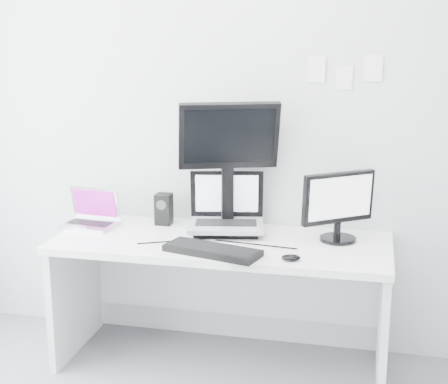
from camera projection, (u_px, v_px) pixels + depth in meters
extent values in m
plane|color=silver|center=(235.00, 117.00, 3.74)|extent=(3.60, 0.00, 3.60)
cube|color=white|center=(221.00, 303.00, 3.63)|extent=(1.80, 0.70, 0.73)
cube|color=#B1B1B6|center=(88.00, 207.00, 3.76)|extent=(0.33, 0.26, 0.23)
cube|color=black|center=(164.00, 209.00, 3.82)|extent=(0.10, 0.10, 0.18)
cube|color=#A8ABAF|center=(226.00, 204.00, 3.62)|extent=(0.46, 0.39, 0.34)
cube|color=black|center=(228.00, 165.00, 3.65)|extent=(0.58, 0.38, 0.75)
cube|color=black|center=(339.00, 206.00, 3.49)|extent=(0.45, 0.41, 0.39)
cube|color=black|center=(212.00, 251.00, 3.32)|extent=(0.52, 0.30, 0.03)
ellipsoid|color=black|center=(291.00, 258.00, 3.22)|extent=(0.10, 0.08, 0.03)
cube|color=white|center=(316.00, 70.00, 3.57)|extent=(0.10, 0.00, 0.14)
cube|color=white|center=(344.00, 77.00, 3.55)|extent=(0.09, 0.00, 0.13)
cube|color=white|center=(373.00, 68.00, 3.51)|extent=(0.10, 0.00, 0.14)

